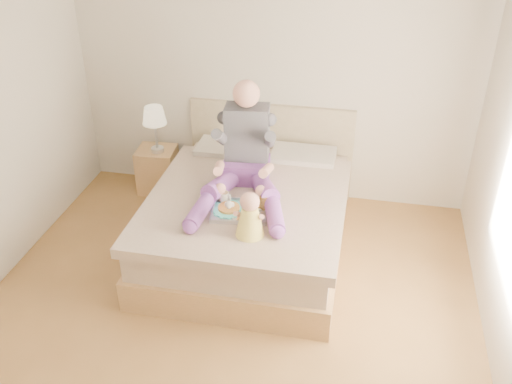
% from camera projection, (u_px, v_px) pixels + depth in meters
% --- Properties ---
extents(room, '(4.02, 4.22, 2.71)m').
position_uv_depth(room, '(228.00, 152.00, 3.70)').
color(room, brown).
rests_on(room, ground).
extents(bed, '(1.70, 2.18, 1.00)m').
position_uv_depth(bed, '(251.00, 215.00, 5.24)').
color(bed, '#A17B4B').
rests_on(bed, ground).
extents(nightstand, '(0.42, 0.38, 0.49)m').
position_uv_depth(nightstand, '(158.00, 170.00, 6.12)').
color(nightstand, '#A17B4B').
rests_on(nightstand, ground).
extents(lamp, '(0.24, 0.24, 0.50)m').
position_uv_depth(lamp, '(154.00, 118.00, 5.77)').
color(lamp, silver).
rests_on(lamp, nightstand).
extents(adult, '(0.81, 1.19, 0.96)m').
position_uv_depth(adult, '(245.00, 159.00, 4.95)').
color(adult, '#703A91').
rests_on(adult, bed).
extents(tray, '(0.51, 0.42, 0.13)m').
position_uv_depth(tray, '(240.00, 209.00, 4.72)').
color(tray, silver).
rests_on(tray, bed).
extents(baby, '(0.25, 0.34, 0.38)m').
position_uv_depth(baby, '(250.00, 217.00, 4.39)').
color(baby, '#FFE950').
rests_on(baby, bed).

